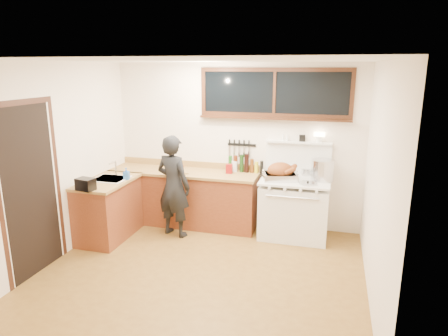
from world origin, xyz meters
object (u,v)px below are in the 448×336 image
(vintage_stove, at_px, (294,207))
(roast_turkey, at_px, (281,173))
(man, at_px, (173,186))
(cutting_board, at_px, (177,169))

(vintage_stove, bearing_deg, roast_turkey, -163.91)
(vintage_stove, distance_m, man, 1.86)
(cutting_board, xyz_separation_m, roast_turkey, (1.64, 0.03, 0.05))
(roast_turkey, bearing_deg, cutting_board, -178.88)
(man, bearing_deg, roast_turkey, 13.59)
(vintage_stove, xyz_separation_m, man, (-1.78, -0.44, 0.31))
(vintage_stove, xyz_separation_m, roast_turkey, (-0.22, -0.06, 0.54))
(vintage_stove, xyz_separation_m, cutting_board, (-1.85, -0.09, 0.49))
(cutting_board, distance_m, roast_turkey, 1.64)
(man, height_order, roast_turkey, man)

